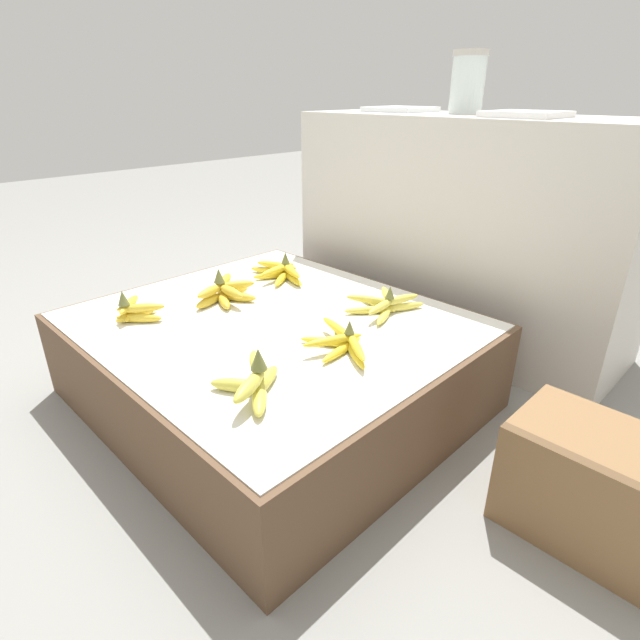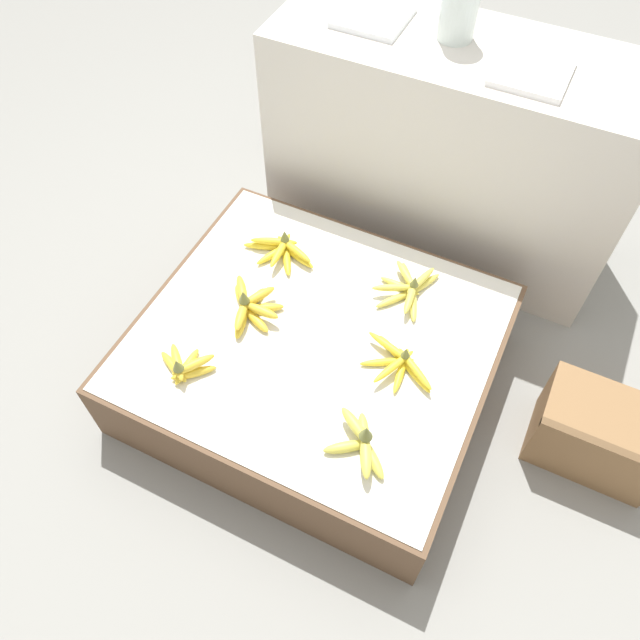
{
  "view_description": "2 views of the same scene",
  "coord_description": "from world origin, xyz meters",
  "views": [
    {
      "loc": [
        1.02,
        -0.82,
        0.87
      ],
      "look_at": [
        0.11,
        0.08,
        0.28
      ],
      "focal_mm": 28.0,
      "sensor_mm": 36.0,
      "label": 1
    },
    {
      "loc": [
        0.48,
        -0.95,
        1.82
      ],
      "look_at": [
        -0.0,
        0.03,
        0.3
      ],
      "focal_mm": 35.0,
      "sensor_mm": 36.0,
      "label": 2
    }
  ],
  "objects": [
    {
      "name": "banana_bunch_back_left",
      "position": [
        -0.24,
        0.24,
        0.29
      ],
      "size": [
        0.26,
        0.16,
        0.09
      ],
      "color": "yellow",
      "rests_on": "display_platform"
    },
    {
      "name": "banana_bunch_middle_midleft",
      "position": [
        0.27,
        0.01,
        0.29
      ],
      "size": [
        0.24,
        0.18,
        0.08
      ],
      "color": "yellow",
      "rests_on": "display_platform"
    },
    {
      "name": "banana_bunch_front_left",
      "position": [
        -0.28,
        -0.28,
        0.3
      ],
      "size": [
        0.18,
        0.13,
        0.1
      ],
      "color": "gold",
      "rests_on": "display_platform"
    },
    {
      "name": "foam_tray_white",
      "position": [
        0.32,
        0.75,
        0.8
      ],
      "size": [
        0.21,
        0.21,
        0.02
      ],
      "color": "white",
      "rests_on": "back_vendor_table"
    },
    {
      "name": "ground_plane",
      "position": [
        0.0,
        0.0,
        0.0
      ],
      "size": [
        10.0,
        10.0,
        0.0
      ],
      "primitive_type": "plane",
      "color": "gray"
    },
    {
      "name": "banana_bunch_back_midleft",
      "position": [
        0.19,
        0.28,
        0.29
      ],
      "size": [
        0.18,
        0.22,
        0.08
      ],
      "color": "#DBCC4C",
      "rests_on": "display_platform"
    },
    {
      "name": "banana_bunch_front_midleft",
      "position": [
        0.27,
        -0.28,
        0.3
      ],
      "size": [
        0.19,
        0.19,
        0.11
      ],
      "color": "gold",
      "rests_on": "display_platform"
    },
    {
      "name": "display_platform",
      "position": [
        0.0,
        0.0,
        0.13
      ],
      "size": [
        1.06,
        0.94,
        0.27
      ],
      "color": "brown",
      "rests_on": "ground_plane"
    },
    {
      "name": "wooden_crate",
      "position": [
        0.87,
        0.14,
        0.12
      ],
      "size": [
        0.36,
        0.23,
        0.24
      ],
      "color": "olive",
      "rests_on": "ground_plane"
    },
    {
      "name": "back_vendor_table",
      "position": [
        0.11,
        0.81,
        0.4
      ],
      "size": [
        1.22,
        0.45,
        0.79
      ],
      "color": "beige",
      "rests_on": "ground_plane"
    },
    {
      "name": "foam_tray_dark",
      "position": [
        -0.2,
        0.83,
        0.8
      ],
      "size": [
        0.21,
        0.21,
        0.02
      ],
      "color": "white",
      "rests_on": "back_vendor_table"
    },
    {
      "name": "banana_bunch_middle_left",
      "position": [
        -0.22,
        -0.01,
        0.3
      ],
      "size": [
        0.2,
        0.21,
        0.1
      ],
      "color": "gold",
      "rests_on": "display_platform"
    },
    {
      "name": "glass_jar",
      "position": [
        0.06,
        0.84,
        0.89
      ],
      "size": [
        0.12,
        0.12,
        0.2
      ],
      "color": "silver",
      "rests_on": "back_vendor_table"
    }
  ]
}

